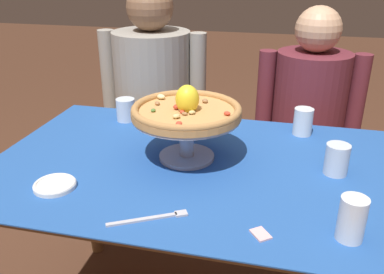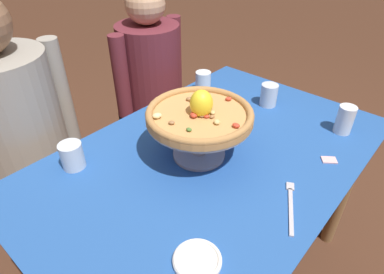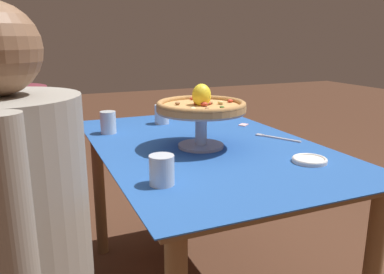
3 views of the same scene
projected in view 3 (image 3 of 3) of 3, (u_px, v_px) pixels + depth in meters
The scene contains 12 objects.
dining_table at pixel (204, 168), 1.64m from camera, with size 1.34×0.87×0.75m.
pizza_stand at pixel (201, 123), 1.54m from camera, with size 0.35×0.35×0.15m.
pizza at pixel (201, 105), 1.52m from camera, with size 0.35×0.35×0.10m.
water_glass_back_right at pixel (108, 124), 1.78m from camera, with size 0.07×0.07×0.10m.
water_glass_front_right at pixel (219, 109), 2.11m from camera, with size 0.07×0.07×0.11m.
water_glass_side_right at pixel (162, 115), 1.98m from camera, with size 0.07×0.07×0.10m.
water_glass_back_left at pixel (162, 172), 1.16m from camera, with size 0.08×0.08×0.09m.
side_plate at pixel (310, 160), 1.37m from camera, with size 0.12×0.12×0.02m.
dinner_fork at pixel (275, 138), 1.70m from camera, with size 0.19×0.12×0.01m.
sugar_packet at pixel (243, 125), 1.95m from camera, with size 0.05×0.04×0.01m, color beige.
diner_left at pixel (18, 250), 1.02m from camera, with size 0.54×0.40×1.26m.
diner_right at pixel (15, 179), 1.71m from camera, with size 0.50×0.35×1.18m.
Camera 3 is at (-1.41, 0.66, 1.18)m, focal length 36.17 mm.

